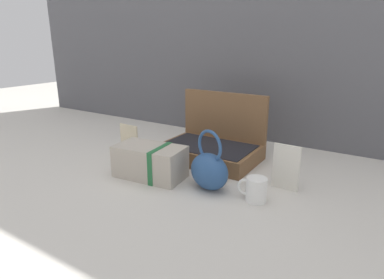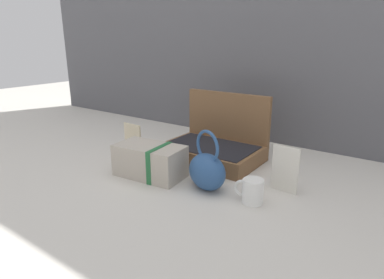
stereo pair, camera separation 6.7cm
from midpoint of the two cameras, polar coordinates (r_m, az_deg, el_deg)
ground_plane at (r=1.32m, az=2.49°, el=-5.75°), size 6.00×6.00×0.00m
open_suitcase at (r=1.45m, az=5.34°, el=-0.93°), size 0.41×0.28×0.28m
teal_pouch_handbag at (r=1.15m, az=4.29°, el=-5.36°), size 0.18×0.15×0.22m
cream_toiletry_bag at (r=1.27m, az=-5.70°, el=-3.73°), size 0.28×0.17×0.13m
coffee_mug at (r=1.09m, az=12.14°, el=-8.75°), size 0.10×0.07×0.08m
info_card_left at (r=1.54m, az=-9.07°, el=0.19°), size 0.10×0.01×0.14m
poster_card_right at (r=1.18m, az=17.42°, el=-4.97°), size 0.10×0.01×0.16m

